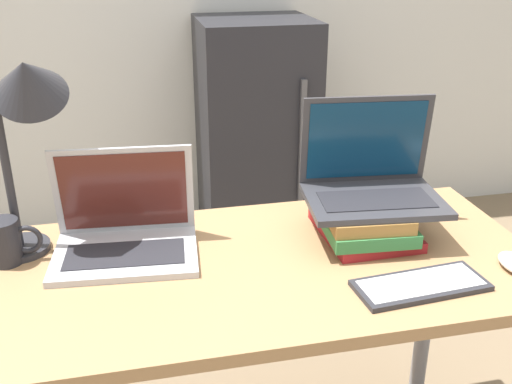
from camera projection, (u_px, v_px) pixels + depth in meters
name	position (u px, v px, depth m)	size (l,w,h in m)	color
desk	(258.00, 296.00, 1.44)	(1.34, 0.63, 0.72)	#9E754C
laptop_left	(125.00, 233.00, 1.43)	(0.35, 0.26, 0.25)	#B2B2B7
book_stack	(363.00, 220.00, 1.50)	(0.23, 0.28, 0.09)	maroon
laptop_on_books	(371.00, 180.00, 1.49)	(0.35, 0.27, 0.25)	#333338
wireless_keyboard	(421.00, 285.00, 1.30)	(0.30, 0.14, 0.01)	#28282D
mug	(6.00, 242.00, 1.38)	(0.12, 0.08, 0.11)	#232328
desk_lamp	(25.00, 103.00, 1.29)	(0.23, 0.20, 0.51)	#28282D
mini_fridge	(255.00, 139.00, 2.80)	(0.50, 0.50, 1.09)	#232328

